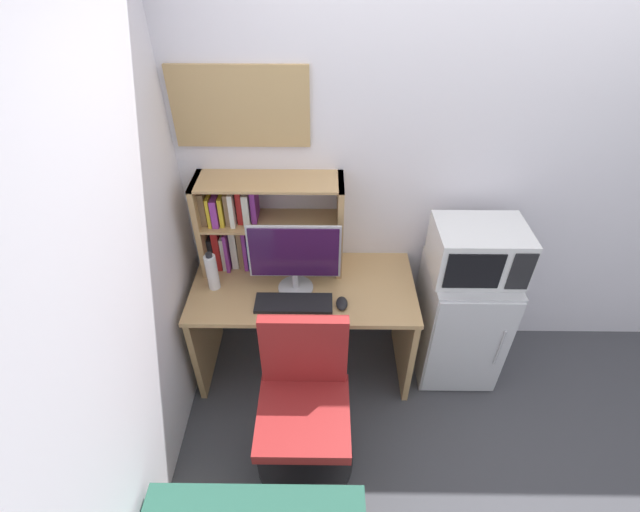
{
  "coord_description": "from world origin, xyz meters",
  "views": [
    {
      "loc": [
        -0.76,
        -2.32,
        2.53
      ],
      "look_at": [
        -0.78,
        -0.35,
        0.98
      ],
      "focal_mm": 25.24,
      "sensor_mm": 36.0,
      "label": 1
    }
  ],
  "objects_px": {
    "desk_chair": "(304,410)",
    "mini_fridge": "(459,320)",
    "microwave": "(478,251)",
    "monitor": "(294,256)",
    "hutch_bookshelf": "(248,223)",
    "computer_mouse": "(342,303)",
    "keyboard": "(294,303)",
    "water_bottle": "(212,272)",
    "wall_corkboard": "(240,107)"
  },
  "relations": [
    {
      "from": "desk_chair",
      "to": "mini_fridge",
      "type": "bearing_deg",
      "value": 33.92
    },
    {
      "from": "microwave",
      "to": "monitor",
      "type": "bearing_deg",
      "value": -176.53
    },
    {
      "from": "hutch_bookshelf",
      "to": "computer_mouse",
      "type": "xyz_separation_m",
      "value": [
        0.55,
        -0.37,
        -0.29
      ]
    },
    {
      "from": "keyboard",
      "to": "microwave",
      "type": "relative_size",
      "value": 0.87
    },
    {
      "from": "computer_mouse",
      "to": "desk_chair",
      "type": "distance_m",
      "value": 0.61
    },
    {
      "from": "monitor",
      "to": "desk_chair",
      "type": "relative_size",
      "value": 0.56
    },
    {
      "from": "hutch_bookshelf",
      "to": "mini_fridge",
      "type": "distance_m",
      "value": 1.48
    },
    {
      "from": "water_bottle",
      "to": "microwave",
      "type": "height_order",
      "value": "microwave"
    },
    {
      "from": "water_bottle",
      "to": "mini_fridge",
      "type": "distance_m",
      "value": 1.59
    },
    {
      "from": "monitor",
      "to": "wall_corkboard",
      "type": "bearing_deg",
      "value": 129.15
    },
    {
      "from": "keyboard",
      "to": "water_bottle",
      "type": "bearing_deg",
      "value": 163.36
    },
    {
      "from": "water_bottle",
      "to": "desk_chair",
      "type": "distance_m",
      "value": 0.93
    },
    {
      "from": "mini_fridge",
      "to": "desk_chair",
      "type": "xyz_separation_m",
      "value": [
        -0.98,
        -0.66,
        -0.02
      ]
    },
    {
      "from": "computer_mouse",
      "to": "water_bottle",
      "type": "relative_size",
      "value": 0.43
    },
    {
      "from": "hutch_bookshelf",
      "to": "desk_chair",
      "type": "height_order",
      "value": "hutch_bookshelf"
    },
    {
      "from": "mini_fridge",
      "to": "desk_chair",
      "type": "bearing_deg",
      "value": -146.08
    },
    {
      "from": "monitor",
      "to": "mini_fridge",
      "type": "height_order",
      "value": "monitor"
    },
    {
      "from": "mini_fridge",
      "to": "computer_mouse",
      "type": "bearing_deg",
      "value": -165.41
    },
    {
      "from": "computer_mouse",
      "to": "water_bottle",
      "type": "distance_m",
      "value": 0.77
    },
    {
      "from": "water_bottle",
      "to": "mini_fridge",
      "type": "xyz_separation_m",
      "value": [
        1.52,
        0.05,
        -0.44
      ]
    },
    {
      "from": "hutch_bookshelf",
      "to": "computer_mouse",
      "type": "height_order",
      "value": "hutch_bookshelf"
    },
    {
      "from": "keyboard",
      "to": "mini_fridge",
      "type": "distance_m",
      "value": 1.11
    },
    {
      "from": "monitor",
      "to": "keyboard",
      "type": "distance_m",
      "value": 0.27
    },
    {
      "from": "hutch_bookshelf",
      "to": "wall_corkboard",
      "type": "xyz_separation_m",
      "value": [
        0.01,
        0.1,
        0.65
      ]
    },
    {
      "from": "computer_mouse",
      "to": "wall_corkboard",
      "type": "xyz_separation_m",
      "value": [
        -0.54,
        0.48,
        0.95
      ]
    },
    {
      "from": "keyboard",
      "to": "mini_fridge",
      "type": "xyz_separation_m",
      "value": [
        1.05,
        0.2,
        -0.33
      ]
    },
    {
      "from": "computer_mouse",
      "to": "water_bottle",
      "type": "height_order",
      "value": "water_bottle"
    },
    {
      "from": "wall_corkboard",
      "to": "computer_mouse",
      "type": "bearing_deg",
      "value": -41.37
    },
    {
      "from": "mini_fridge",
      "to": "desk_chair",
      "type": "relative_size",
      "value": 0.88
    },
    {
      "from": "mini_fridge",
      "to": "water_bottle",
      "type": "bearing_deg",
      "value": -178.03
    },
    {
      "from": "water_bottle",
      "to": "mini_fridge",
      "type": "relative_size",
      "value": 0.31
    },
    {
      "from": "computer_mouse",
      "to": "microwave",
      "type": "relative_size",
      "value": 0.21
    },
    {
      "from": "mini_fridge",
      "to": "wall_corkboard",
      "type": "distance_m",
      "value": 1.86
    },
    {
      "from": "hutch_bookshelf",
      "to": "computer_mouse",
      "type": "relative_size",
      "value": 7.77
    },
    {
      "from": "hutch_bookshelf",
      "to": "water_bottle",
      "type": "height_order",
      "value": "hutch_bookshelf"
    },
    {
      "from": "hutch_bookshelf",
      "to": "microwave",
      "type": "distance_m",
      "value": 1.34
    },
    {
      "from": "hutch_bookshelf",
      "to": "wall_corkboard",
      "type": "bearing_deg",
      "value": 85.66
    },
    {
      "from": "water_bottle",
      "to": "monitor",
      "type": "bearing_deg",
      "value": -0.94
    },
    {
      "from": "mini_fridge",
      "to": "wall_corkboard",
      "type": "relative_size",
      "value": 1.13
    },
    {
      "from": "water_bottle",
      "to": "microwave",
      "type": "relative_size",
      "value": 0.5
    },
    {
      "from": "keyboard",
      "to": "wall_corkboard",
      "type": "xyz_separation_m",
      "value": [
        -0.27,
        0.47,
        0.95
      ]
    },
    {
      "from": "mini_fridge",
      "to": "wall_corkboard",
      "type": "xyz_separation_m",
      "value": [
        -1.32,
        0.28,
        1.28
      ]
    },
    {
      "from": "hutch_bookshelf",
      "to": "wall_corkboard",
      "type": "relative_size",
      "value": 1.16
    },
    {
      "from": "wall_corkboard",
      "to": "microwave",
      "type": "bearing_deg",
      "value": -11.8
    },
    {
      "from": "keyboard",
      "to": "mini_fridge",
      "type": "bearing_deg",
      "value": 10.56
    },
    {
      "from": "hutch_bookshelf",
      "to": "keyboard",
      "type": "distance_m",
      "value": 0.55
    },
    {
      "from": "water_bottle",
      "to": "hutch_bookshelf",
      "type": "bearing_deg",
      "value": 48.64
    },
    {
      "from": "mini_fridge",
      "to": "microwave",
      "type": "xyz_separation_m",
      "value": [
        0.0,
        0.0,
        0.56
      ]
    },
    {
      "from": "computer_mouse",
      "to": "keyboard",
      "type": "bearing_deg",
      "value": 178.72
    },
    {
      "from": "microwave",
      "to": "desk_chair",
      "type": "xyz_separation_m",
      "value": [
        -0.98,
        -0.66,
        -0.58
      ]
    }
  ]
}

